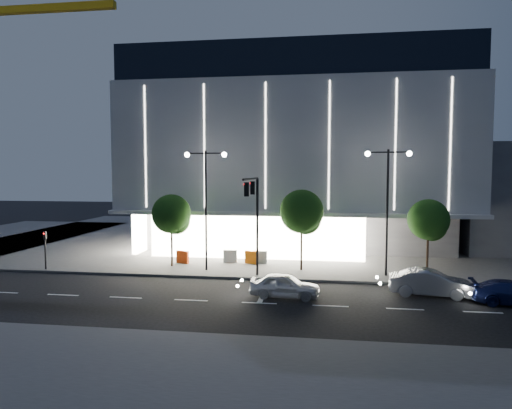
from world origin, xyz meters
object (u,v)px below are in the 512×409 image
at_px(street_lamp_west, 206,192).
at_px(car_lead, 285,286).
at_px(ped_signal_far, 45,246).
at_px(car_second, 430,283).
at_px(traffic_mast, 254,208).
at_px(barrier_c, 251,257).
at_px(barrier_a, 183,257).
at_px(street_lamp_east, 388,193).
at_px(tree_right, 429,222).
at_px(tree_left, 172,216).
at_px(barrier_d, 260,257).
at_px(barrier_b, 230,256).
at_px(tree_mid, 302,214).

height_order(street_lamp_west, car_lead, street_lamp_west).
xyz_separation_m(ped_signal_far, car_second, (26.97, -3.05, -1.10)).
xyz_separation_m(traffic_mast, barrier_c, (-1.04, 5.41, -4.38)).
height_order(ped_signal_far, barrier_a, ped_signal_far).
height_order(car_second, barrier_c, car_second).
xyz_separation_m(barrier_a, barrier_c, (5.45, 0.65, 0.00)).
distance_m(street_lamp_east, barrier_a, 16.51).
height_order(tree_right, barrier_a, tree_right).
relative_size(street_lamp_west, tree_left, 1.57).
bearing_deg(tree_right, barrier_a, 176.66).
relative_size(car_second, barrier_d, 4.37).
height_order(traffic_mast, ped_signal_far, traffic_mast).
bearing_deg(car_lead, street_lamp_east, -42.50).
height_order(ped_signal_far, tree_left, tree_left).
height_order(car_lead, barrier_a, car_lead).
distance_m(tree_right, barrier_c, 13.57).
xyz_separation_m(barrier_c, barrier_d, (0.70, 0.20, 0.00)).
height_order(tree_left, barrier_a, tree_left).
xyz_separation_m(traffic_mast, ped_signal_far, (-16.00, 1.16, -3.14)).
bearing_deg(barrier_b, barrier_c, -11.91).
bearing_deg(barrier_b, tree_mid, -21.97).
bearing_deg(barrier_c, tree_right, 17.41).
height_order(street_lamp_east, barrier_d, street_lamp_east).
height_order(traffic_mast, car_lead, traffic_mast).
bearing_deg(ped_signal_far, street_lamp_east, 3.44).
bearing_deg(traffic_mast, tree_mid, 50.58).
bearing_deg(tree_left, traffic_mast, -27.84).
height_order(tree_mid, car_lead, tree_mid).
height_order(ped_signal_far, barrier_c, ped_signal_far).
relative_size(tree_right, barrier_d, 5.01).
relative_size(traffic_mast, ped_signal_far, 2.36).
distance_m(car_second, barrier_c, 14.06).
distance_m(car_second, barrier_d, 13.58).
distance_m(street_lamp_west, barrier_d, 7.09).
distance_m(traffic_mast, tree_mid, 4.82).
bearing_deg(barrier_c, tree_mid, 1.90).
distance_m(street_lamp_west, street_lamp_east, 13.00).
height_order(street_lamp_west, street_lamp_east, same).
relative_size(street_lamp_east, barrier_c, 8.18).
bearing_deg(traffic_mast, tree_left, 152.16).
xyz_separation_m(ped_signal_far, barrier_c, (14.96, 4.25, -1.24)).
bearing_deg(street_lamp_west, barrier_a, 139.89).
bearing_deg(ped_signal_far, barrier_b, 18.95).
bearing_deg(barrier_b, tree_right, -10.67).
relative_size(barrier_b, barrier_d, 1.00).
bearing_deg(barrier_a, street_lamp_east, 14.14).
relative_size(barrier_b, barrier_c, 1.00).
xyz_separation_m(car_lead, barrier_d, (-2.68, 9.06, -0.06)).
height_order(car_second, barrier_b, car_second).
distance_m(car_lead, barrier_a, 12.06).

